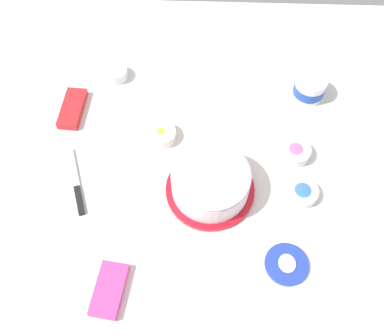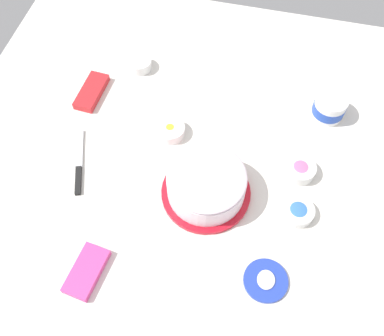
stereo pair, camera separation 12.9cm
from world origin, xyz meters
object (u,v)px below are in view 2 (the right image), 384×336
(sprinkle_bowl_pink, at_px, (300,169))
(candy_box_lower, at_px, (92,92))
(spreading_knife, at_px, (79,167))
(sprinkle_bowl_orange, at_px, (140,64))
(sprinkle_bowl_yellow, at_px, (170,130))
(frosted_cake, at_px, (206,185))
(candy_box_upper, at_px, (87,271))
(sprinkle_bowl_blue, at_px, (298,211))
(frosting_tub_lid, at_px, (266,280))
(frosting_tub, at_px, (330,107))

(sprinkle_bowl_pink, relative_size, candy_box_lower, 0.59)
(spreading_knife, xyz_separation_m, sprinkle_bowl_orange, (0.44, -0.06, 0.01))
(sprinkle_bowl_yellow, bearing_deg, frosted_cake, -139.78)
(candy_box_upper, bearing_deg, sprinkle_bowl_blue, -52.25)
(frosted_cake, height_order, sprinkle_bowl_orange, frosted_cake)
(frosting_tub_lid, height_order, sprinkle_bowl_pink, sprinkle_bowl_pink)
(frosting_tub, distance_m, candy_box_upper, 0.91)
(frosting_tub_lid, height_order, spreading_knife, frosting_tub_lid)
(sprinkle_bowl_blue, bearing_deg, candy_box_upper, 119.78)
(frosted_cake, bearing_deg, frosting_tub_lid, -136.19)
(frosting_tub_lid, distance_m, candy_box_upper, 0.48)
(frosting_tub_lid, bearing_deg, candy_box_upper, 100.59)
(frosting_tub, xyz_separation_m, sprinkle_bowl_yellow, (-0.19, 0.49, -0.02))
(frosting_tub, distance_m, candy_box_lower, 0.80)
(candy_box_upper, bearing_deg, sprinkle_bowl_orange, 13.79)
(candy_box_lower, bearing_deg, sprinkle_bowl_pink, -98.13)
(sprinkle_bowl_pink, height_order, candy_box_lower, sprinkle_bowl_pink)
(frosting_tub, height_order, spreading_knife, frosting_tub)
(frosted_cake, height_order, spreading_knife, frosted_cake)
(frosting_tub, distance_m, sprinkle_bowl_orange, 0.67)
(sprinkle_bowl_pink, height_order, candy_box_upper, sprinkle_bowl_pink)
(frosted_cake, distance_m, sprinkle_bowl_yellow, 0.25)
(frosted_cake, height_order, frosting_tub, frosted_cake)
(frosting_tub, xyz_separation_m, sprinkle_bowl_pink, (-0.25, 0.07, -0.02))
(sprinkle_bowl_blue, bearing_deg, candy_box_lower, 68.42)
(frosted_cake, distance_m, spreading_knife, 0.40)
(sprinkle_bowl_pink, bearing_deg, frosting_tub, -15.02)
(sprinkle_bowl_yellow, distance_m, candy_box_lower, 0.32)
(candy_box_lower, bearing_deg, candy_box_upper, -157.49)
(frosting_tub, xyz_separation_m, frosting_tub_lid, (-0.60, 0.12, -0.04))
(spreading_knife, xyz_separation_m, candy_box_lower, (0.29, 0.06, 0.01))
(spreading_knife, distance_m, candy_box_upper, 0.34)
(frosted_cake, bearing_deg, spreading_knife, 90.52)
(spreading_knife, relative_size, candy_box_upper, 1.59)
(frosted_cake, relative_size, sprinkle_bowl_yellow, 2.82)
(sprinkle_bowl_orange, height_order, sprinkle_bowl_blue, sprinkle_bowl_orange)
(spreading_knife, distance_m, candy_box_lower, 0.30)
(frosting_tub_lid, relative_size, sprinkle_bowl_yellow, 1.27)
(sprinkle_bowl_pink, xyz_separation_m, candy_box_upper, (-0.44, 0.52, -0.01))
(sprinkle_bowl_orange, bearing_deg, candy_box_upper, -174.18)
(frosted_cake, bearing_deg, candy_box_upper, 139.91)
(sprinkle_bowl_yellow, xyz_separation_m, candy_box_lower, (0.10, 0.30, -0.01))
(frosted_cake, relative_size, candy_box_upper, 1.84)
(frosting_tub_lid, bearing_deg, sprinkle_bowl_orange, 39.66)
(frosted_cake, relative_size, candy_box_lower, 1.67)
(sprinkle_bowl_blue, height_order, candy_box_lower, sprinkle_bowl_blue)
(frosting_tub, distance_m, sprinkle_bowl_yellow, 0.53)
(sprinkle_bowl_blue, bearing_deg, spreading_knife, 89.89)
(spreading_knife, xyz_separation_m, sprinkle_bowl_pink, (0.14, -0.66, 0.02))
(sprinkle_bowl_orange, distance_m, sprinkle_bowl_pink, 0.67)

